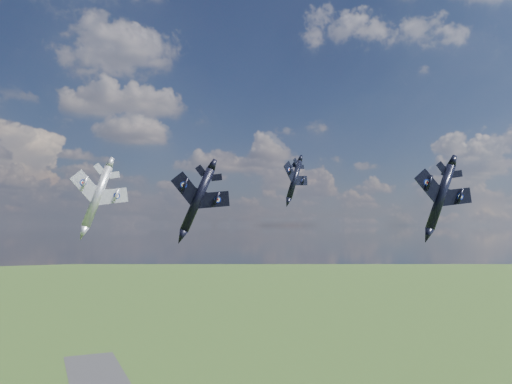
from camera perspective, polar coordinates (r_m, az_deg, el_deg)
name	(u,v)px	position (r m, az deg, el deg)	size (l,w,h in m)	color
jet_lead_navy	(198,200)	(86.12, -6.70, -0.87)	(11.35, 15.82, 3.27)	black
jet_right_navy	(441,197)	(83.07, 20.35, -0.55)	(10.58, 14.75, 3.05)	black
jet_high_navy	(294,180)	(117.24, 4.41, 1.41)	(9.82, 13.69, 2.83)	black
jet_left_silver	(97,197)	(91.64, -17.70, -0.49)	(11.14, 15.54, 3.21)	#96969F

